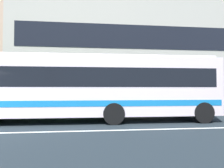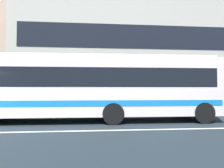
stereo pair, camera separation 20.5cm
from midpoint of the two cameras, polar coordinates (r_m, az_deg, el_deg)
hedge_row_far at (r=14.92m, az=-29.45°, el=-5.72°), size 15.72×1.10×1.01m
apartment_block_right at (r=24.08m, az=5.19°, el=8.48°), size 24.73×10.64×11.69m
transit_bus at (r=9.85m, az=-4.02°, el=-0.51°), size 12.26×2.74×3.29m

